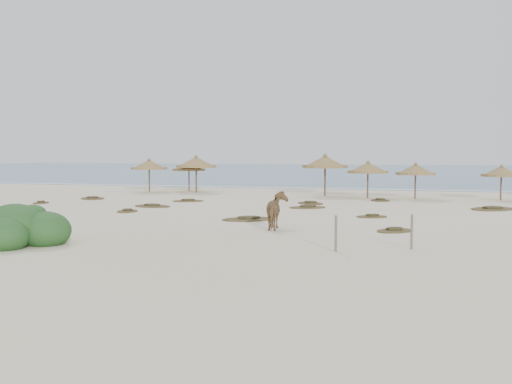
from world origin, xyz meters
TOP-DOWN VIEW (x-y plane):
  - ground at (0.00, 0.00)m, footprint 160.00×160.00m
  - ocean at (0.00, 75.00)m, footprint 200.00×100.00m
  - foam_line at (0.00, 26.00)m, footprint 70.00×0.60m
  - palapa_0 at (-11.24, 18.29)m, footprint 3.21×3.21m
  - palapa_1 at (-7.27, 18.70)m, footprint 4.31×4.31m
  - palapa_2 at (-8.50, 20.18)m, footprint 2.87×2.87m
  - palapa_3 at (3.36, 17.63)m, footprint 4.35×4.35m
  - palapa_4 at (6.57, 16.62)m, footprint 3.20×3.20m
  - palapa_5 at (9.82, 16.45)m, footprint 2.99×2.99m
  - palapa_6 at (15.40, 16.90)m, footprint 2.86×2.86m
  - horse at (4.17, -1.29)m, footprint 1.14×1.99m
  - fence_post_near at (7.25, -6.04)m, footprint 0.11×0.11m
  - fence_post_far at (9.64, -4.91)m, footprint 0.11×0.11m
  - bush at (-3.74, -7.58)m, footprint 3.71×3.27m
  - scrub_1 at (-5.27, 6.40)m, footprint 2.72×2.09m
  - scrub_2 at (-5.30, 3.38)m, footprint 1.30×1.76m
  - scrub_3 at (3.78, 8.09)m, footprint 2.63×2.34m
  - scrub_4 at (7.72, 4.25)m, footprint 1.87×1.59m
  - scrub_5 at (14.04, 10.01)m, footprint 3.42×3.53m
  - scrub_6 at (-11.77, 10.52)m, footprint 2.74×2.88m
  - scrub_7 at (3.48, 10.81)m, footprint 2.44×2.54m
  - scrub_8 at (-13.05, 6.56)m, footprint 1.12×1.49m
  - scrub_9 at (2.08, 1.59)m, footprint 3.09×2.87m
  - scrub_10 at (7.59, 14.16)m, footprint 1.48×2.03m
  - scrub_11 at (-5.22, -4.30)m, footprint 2.36×2.45m
  - scrub_12 at (8.96, -0.68)m, footprint 2.00×2.03m
  - scrub_13 at (-4.58, 10.35)m, footprint 2.38×1.99m

SIDE VIEW (x-z plane):
  - ground at x=0.00m, z-range 0.00..0.00m
  - ocean at x=0.00m, z-range 0.00..0.01m
  - foam_line at x=0.00m, z-range 0.00..0.01m
  - scrub_4 at x=7.72m, z-range -0.03..0.13m
  - scrub_6 at x=-11.77m, z-range -0.03..0.13m
  - scrub_1 at x=-5.27m, z-range -0.03..0.13m
  - scrub_2 at x=-5.30m, z-range -0.03..0.13m
  - scrub_9 at x=2.08m, z-range -0.03..0.13m
  - scrub_10 at x=7.59m, z-range -0.03..0.13m
  - scrub_11 at x=-5.22m, z-range -0.03..0.13m
  - scrub_12 at x=8.96m, z-range -0.03..0.13m
  - scrub_13 at x=-4.58m, z-range -0.03..0.13m
  - scrub_3 at x=3.78m, z-range -0.03..0.13m
  - scrub_7 at x=3.48m, z-range -0.03..0.13m
  - scrub_8 at x=-13.05m, z-range -0.03..0.13m
  - scrub_5 at x=14.04m, z-range -0.03..0.13m
  - bush at x=-3.74m, z-range -0.29..1.38m
  - fence_post_far at x=9.64m, z-range 0.00..1.17m
  - fence_post_near at x=7.25m, z-range 0.00..1.18m
  - horse at x=4.17m, z-range 0.00..1.58m
  - palapa_6 at x=15.40m, z-range 0.68..3.13m
  - palapa_5 at x=9.82m, z-range 0.71..3.29m
  - palapa_2 at x=-8.50m, z-range 0.72..3.31m
  - palapa_4 at x=6.57m, z-range 0.74..3.44m
  - palapa_0 at x=-11.24m, z-range 0.77..3.58m
  - palapa_1 at x=-7.27m, z-range 0.85..3.91m
  - palapa_3 at x=3.36m, z-range 0.88..4.07m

